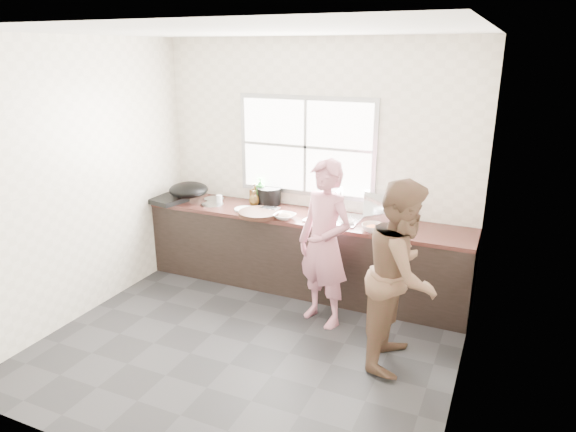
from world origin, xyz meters
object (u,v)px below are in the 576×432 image
at_px(bottle_green, 260,190).
at_px(burner, 167,200).
at_px(bowl_mince, 285,216).
at_px(bowl_crabs, 373,229).
at_px(glass_jar, 219,199).
at_px(bottle_brown_tall, 255,193).
at_px(bowl_held, 348,222).
at_px(wok, 189,190).
at_px(pot_lid_left, 214,199).
at_px(woman, 325,249).
at_px(person_side, 402,274).
at_px(black_pot, 269,196).
at_px(dish_rack, 387,205).
at_px(pot_lid_right, 212,204).
at_px(plate_food, 245,209).
at_px(bottle_brown_short, 254,198).
at_px(cutting_board, 259,213).

xyz_separation_m(bottle_green, burner, (-1.01, -0.43, -0.12)).
xyz_separation_m(bowl_mince, bowl_crabs, (0.96, 0.00, 0.00)).
bearing_deg(glass_jar, bottle_brown_tall, 32.24).
bearing_deg(bottle_brown_tall, bowl_crabs, -15.96).
xyz_separation_m(bowl_held, wok, (-1.95, 0.02, 0.12)).
bearing_deg(bottle_green, pot_lid_left, -169.80).
relative_size(woman, bowl_crabs, 8.20).
height_order(person_side, black_pot, person_side).
bearing_deg(dish_rack, pot_lid_right, -150.67).
distance_m(burner, wok, 0.28).
relative_size(glass_jar, pot_lid_left, 0.41).
bearing_deg(bottle_green, bowl_crabs, -16.68).
xyz_separation_m(bowl_mince, black_pot, (-0.39, 0.42, 0.07)).
relative_size(bowl_crabs, wok, 0.41).
distance_m(bottle_green, dish_rack, 1.49).
bearing_deg(pot_lid_right, plate_food, -3.20).
height_order(woman, dish_rack, woman).
bearing_deg(plate_food, bottle_brown_short, 87.67).
bearing_deg(dish_rack, burner, -149.99).
bearing_deg(plate_food, glass_jar, 163.61).
xyz_separation_m(bottle_brown_tall, burner, (-0.94, -0.43, -0.07)).
bearing_deg(pot_lid_right, pot_lid_left, 117.34).
relative_size(bowl_crabs, plate_food, 0.80).
distance_m(bowl_mince, pot_lid_left, 1.13).
relative_size(bottle_brown_tall, dish_rack, 0.52).
distance_m(bowl_held, plate_food, 1.20).
xyz_separation_m(person_side, bowl_held, (-0.75, 0.87, 0.08)).
bearing_deg(bowl_mince, bowl_crabs, 0.00).
xyz_separation_m(bowl_crabs, dish_rack, (0.02, 0.44, 0.12)).
relative_size(plate_food, wok, 0.51).
bearing_deg(wok, person_side, -18.28).
bearing_deg(plate_food, pot_lid_right, 176.80).
xyz_separation_m(woman, bowl_held, (0.06, 0.51, 0.13)).
distance_m(person_side, black_pot, 2.17).
bearing_deg(bottle_brown_tall, bowl_held, -15.23).
distance_m(bottle_brown_short, pot_lid_left, 0.56).
height_order(bowl_crabs, wok, wok).
height_order(bowl_held, black_pot, black_pot).
bearing_deg(person_side, bowl_held, 40.49).
xyz_separation_m(bowl_mince, dish_rack, (0.98, 0.44, 0.12)).
relative_size(black_pot, bottle_brown_short, 1.71).
bearing_deg(person_side, burner, 74.90).
height_order(black_pot, burner, black_pot).
relative_size(plate_food, glass_jar, 2.39).
bearing_deg(glass_jar, bowl_crabs, -6.54).
bearing_deg(bowl_mince, plate_food, 169.47).
distance_m(woman, dish_rack, 0.96).
bearing_deg(cutting_board, black_pot, 101.71).
height_order(black_pot, bottle_brown_tall, bottle_brown_tall).
distance_m(dish_rack, pot_lid_right, 1.98).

